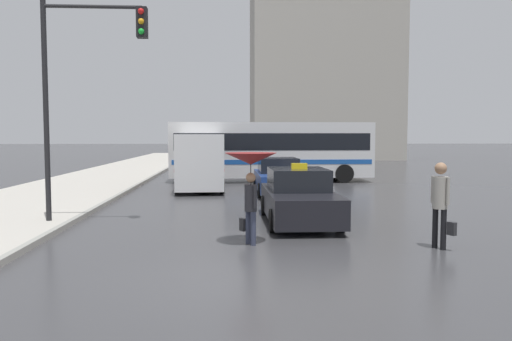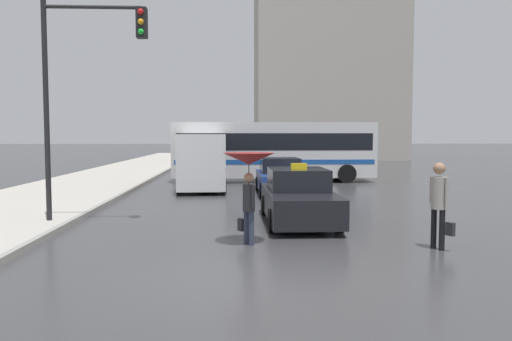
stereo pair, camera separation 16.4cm
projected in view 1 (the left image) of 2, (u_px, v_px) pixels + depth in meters
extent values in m
plane|color=#38383A|center=(251.00, 282.00, 8.29)|extent=(300.00, 300.00, 0.00)
cube|color=black|center=(299.00, 204.00, 13.95)|extent=(1.80, 4.52, 0.74)
cube|color=black|center=(298.00, 179.00, 14.13)|extent=(1.58, 2.03, 0.60)
cylinder|color=black|center=(340.00, 220.00, 12.63)|extent=(0.20, 0.60, 0.60)
cylinder|color=black|center=(273.00, 221.00, 12.52)|extent=(0.20, 0.60, 0.60)
cylinder|color=black|center=(320.00, 205.00, 15.42)|extent=(0.20, 0.60, 0.60)
cylinder|color=black|center=(265.00, 205.00, 15.31)|extent=(0.20, 0.60, 0.60)
cube|color=yellow|center=(299.00, 166.00, 13.88)|extent=(0.44, 0.16, 0.16)
cube|color=navy|center=(278.00, 181.00, 20.96)|extent=(1.80, 4.64, 0.72)
cube|color=black|center=(278.00, 165.00, 21.14)|extent=(1.58, 2.09, 0.61)
cylinder|color=black|center=(304.00, 190.00, 19.60)|extent=(0.20, 0.60, 0.60)
cylinder|color=black|center=(261.00, 190.00, 19.49)|extent=(0.20, 0.60, 0.60)
cylinder|color=black|center=(294.00, 183.00, 22.46)|extent=(0.20, 0.60, 0.60)
cylinder|color=black|center=(256.00, 183.00, 22.35)|extent=(0.20, 0.60, 0.60)
cube|color=silver|center=(200.00, 160.00, 22.65)|extent=(2.24, 5.59, 2.33)
cube|color=black|center=(200.00, 151.00, 22.62)|extent=(2.24, 5.15, 0.60)
cube|color=red|center=(200.00, 166.00, 22.67)|extent=(2.25, 5.37, 0.14)
cylinder|color=black|center=(222.00, 186.00, 21.18)|extent=(0.23, 0.64, 0.63)
cylinder|color=black|center=(177.00, 186.00, 20.98)|extent=(0.23, 0.64, 0.63)
cylinder|color=black|center=(220.00, 179.00, 24.45)|extent=(0.23, 0.64, 0.63)
cylinder|color=black|center=(181.00, 179.00, 24.26)|extent=(0.23, 0.64, 0.63)
cube|color=silver|center=(271.00, 150.00, 26.69)|extent=(10.64, 2.57, 2.87)
cube|color=black|center=(271.00, 142.00, 26.66)|extent=(10.11, 2.59, 0.88)
cube|color=#194C9E|center=(271.00, 161.00, 26.73)|extent=(10.32, 2.60, 0.24)
cylinder|color=black|center=(334.00, 170.00, 28.22)|extent=(0.96, 0.29, 0.96)
cylinder|color=black|center=(344.00, 174.00, 25.83)|extent=(0.96, 0.29, 0.96)
cylinder|color=black|center=(207.00, 171.00, 27.73)|extent=(0.96, 0.29, 0.96)
cylinder|color=black|center=(205.00, 174.00, 25.34)|extent=(0.96, 0.29, 0.96)
cylinder|color=#2D3347|center=(253.00, 229.00, 11.03)|extent=(0.16, 0.16, 0.75)
cylinder|color=#2D3347|center=(248.00, 227.00, 11.22)|extent=(0.16, 0.16, 0.75)
cylinder|color=#28282D|center=(251.00, 198.00, 11.08)|extent=(0.38, 0.38, 0.59)
sphere|color=#997051|center=(251.00, 178.00, 11.05)|extent=(0.22, 0.22, 0.22)
cylinder|color=#28282D|center=(255.00, 197.00, 10.92)|extent=(0.09, 0.09, 0.50)
cylinder|color=#28282D|center=(247.00, 195.00, 11.23)|extent=(0.09, 0.09, 0.50)
cone|color=maroon|center=(251.00, 159.00, 11.02)|extent=(1.16, 1.16, 0.26)
cylinder|color=black|center=(251.00, 174.00, 11.04)|extent=(0.02, 0.02, 0.68)
cube|color=#262628|center=(243.00, 225.00, 11.32)|extent=(0.17, 0.21, 0.28)
cylinder|color=black|center=(435.00, 228.00, 10.79)|extent=(0.16, 0.16, 0.87)
cylinder|color=black|center=(443.00, 230.00, 10.60)|extent=(0.16, 0.16, 0.87)
cylinder|color=gray|center=(440.00, 193.00, 10.65)|extent=(0.43, 0.43, 0.69)
sphere|color=#997051|center=(441.00, 168.00, 10.61)|extent=(0.25, 0.25, 0.25)
cylinder|color=gray|center=(433.00, 189.00, 10.82)|extent=(0.09, 0.09, 0.59)
cylinder|color=gray|center=(448.00, 191.00, 10.47)|extent=(0.09, 0.09, 0.59)
cube|color=#262628|center=(452.00, 229.00, 10.48)|extent=(0.17, 0.21, 0.28)
cylinder|color=black|center=(46.00, 112.00, 13.27)|extent=(0.14, 0.14, 6.14)
cylinder|color=black|center=(93.00, 7.00, 13.16)|extent=(2.57, 0.10, 0.10)
cube|color=black|center=(142.00, 23.00, 13.26)|extent=(0.28, 0.28, 0.80)
sphere|color=red|center=(141.00, 11.00, 13.09)|extent=(0.16, 0.16, 0.16)
sphere|color=orange|center=(141.00, 21.00, 13.11)|extent=(0.16, 0.16, 0.16)
sphere|color=green|center=(141.00, 31.00, 13.12)|extent=(0.16, 0.16, 0.16)
cube|color=#A39E93|center=(324.00, 6.00, 52.44)|extent=(15.13, 9.26, 32.12)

